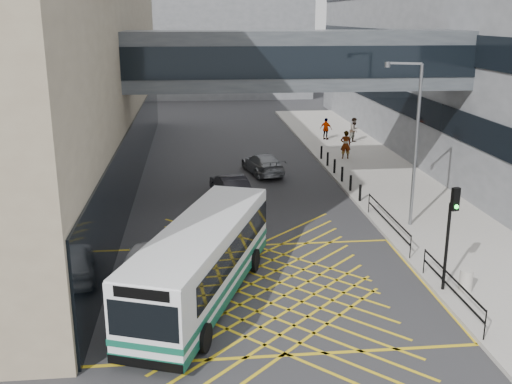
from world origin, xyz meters
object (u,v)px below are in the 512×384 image
object	(u,v)px
litter_bin	(466,280)
pedestrian_c	(326,129)
traffic_light	(451,224)
pedestrian_b	(354,130)
car_dark	(230,186)
street_lamp	(413,135)
pedestrian_a	(346,145)
bus	(203,259)
car_silver	(263,163)
car_white	(147,258)

from	to	relation	value
litter_bin	pedestrian_c	size ratio (longest dim) A/B	0.46
traffic_light	pedestrian_b	distance (m)	26.67
car_dark	pedestrian_b	world-z (taller)	pedestrian_b
street_lamp	pedestrian_a	xyz separation A→B (m)	(0.47, 13.82, -3.34)
bus	pedestrian_c	bearing A→B (deg)	89.02
car_silver	pedestrian_b	bearing A→B (deg)	-146.35
car_white	pedestrian_b	world-z (taller)	pedestrian_b
car_white	litter_bin	xyz separation A→B (m)	(11.59, -2.97, -0.12)
car_white	pedestrian_b	bearing A→B (deg)	-111.54
bus	pedestrian_b	world-z (taller)	bus
bus	car_silver	size ratio (longest dim) A/B	2.29
car_silver	pedestrian_a	distance (m)	6.83
bus	pedestrian_c	xyz separation A→B (m)	(10.34, 27.07, -0.48)
car_white	pedestrian_c	distance (m)	27.77
litter_bin	traffic_light	bearing A→B (deg)	171.87
car_silver	pedestrian_b	size ratio (longest dim) A/B	2.30
pedestrian_c	pedestrian_a	bearing A→B (deg)	126.30
pedestrian_b	car_white	bearing A→B (deg)	-159.39
litter_bin	car_white	bearing A→B (deg)	165.61
street_lamp	litter_bin	xyz separation A→B (m)	(-0.36, -7.23, -3.92)
pedestrian_a	pedestrian_b	xyz separation A→B (m)	(2.07, 5.43, -0.01)
bus	car_white	distance (m)	3.26
car_white	litter_bin	world-z (taller)	car_white
car_white	litter_bin	bearing A→B (deg)	175.72
pedestrian_b	pedestrian_c	bearing A→B (deg)	109.25
car_dark	traffic_light	xyz separation A→B (m)	(6.98, -12.82, 2.02)
pedestrian_a	litter_bin	bearing A→B (deg)	92.61
car_white	pedestrian_b	size ratio (longest dim) A/B	2.20
traffic_light	street_lamp	distance (m)	7.43
car_dark	car_silver	world-z (taller)	car_silver
street_lamp	pedestrian_a	world-z (taller)	street_lamp
car_silver	pedestrian_c	world-z (taller)	pedestrian_c
traffic_light	pedestrian_b	xyz separation A→B (m)	(3.63, 26.37, -1.57)
pedestrian_c	bus	bearing A→B (deg)	106.20
litter_bin	pedestrian_b	xyz separation A→B (m)	(2.90, 26.48, 0.57)
litter_bin	pedestrian_b	size ratio (longest dim) A/B	0.41
car_white	street_lamp	world-z (taller)	street_lamp
bus	car_silver	bearing A→B (deg)	96.63
pedestrian_a	pedestrian_c	bearing A→B (deg)	-85.93
traffic_light	litter_bin	size ratio (longest dim) A/B	4.87
litter_bin	pedestrian_c	bearing A→B (deg)	88.09
bus	car_dark	distance (m)	12.38
traffic_light	pedestrian_b	size ratio (longest dim) A/B	2.02
bus	traffic_light	bearing A→B (deg)	16.06
car_white	street_lamp	distance (m)	13.24
bus	traffic_light	size ratio (longest dim) A/B	2.61
bus	car_dark	bearing A→B (deg)	102.00
street_lamp	pedestrian_c	bearing A→B (deg)	111.38
pedestrian_c	car_white	bearing A→B (deg)	100.32
litter_bin	pedestrian_b	world-z (taller)	pedestrian_b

